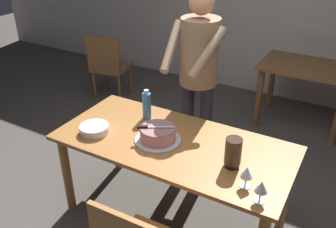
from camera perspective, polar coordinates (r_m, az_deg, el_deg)
The scene contains 12 objects.
ground_plane at distance 3.13m, azimuth 0.76°, elevation -15.90°, with size 14.00×14.00×0.00m, color #4C4742.
main_dining_table at distance 2.72m, azimuth 0.85°, elevation -6.24°, with size 1.73×0.81×0.75m.
cake_on_platter at distance 2.64m, azimuth -1.61°, elevation -3.25°, with size 0.34×0.34×0.11m.
cake_knife at distance 2.61m, azimuth -3.20°, elevation -2.03°, with size 0.25×0.15×0.02m.
plate_stack at distance 2.80m, azimuth -11.46°, elevation -2.32°, with size 0.22×0.22×0.06m.
wine_glass_near at distance 2.24m, azimuth 12.24°, elevation -9.02°, with size 0.08×0.08×0.14m.
wine_glass_far at distance 2.15m, azimuth 14.44°, elevation -11.08°, with size 0.08×0.08×0.14m.
water_bottle at distance 2.90m, azimuth -3.35°, elevation 1.36°, with size 0.07×0.07×0.25m.
hurricane_lamp at distance 2.39m, azimuth 10.17°, elevation -5.98°, with size 0.11×0.11×0.21m.
person_cutting_cake at distance 3.04m, azimuth 4.78°, elevation 6.98°, with size 0.47×0.56×1.72m.
background_table at distance 4.38m, azimuth 20.76°, elevation 5.12°, with size 1.00×0.70×0.74m.
background_chair_1 at distance 4.81m, azimuth -9.28°, elevation 7.63°, with size 0.51×0.51×0.90m.
Camera 1 is at (1.06, -1.96, 2.20)m, focal length 38.85 mm.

